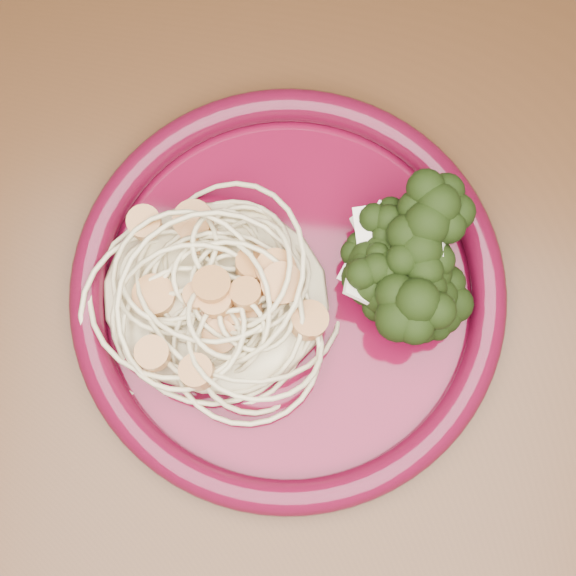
% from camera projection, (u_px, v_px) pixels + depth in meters
% --- Properties ---
extents(dining_table, '(1.20, 0.80, 0.75)m').
position_uv_depth(dining_table, '(246.00, 280.00, 0.67)').
color(dining_table, '#472814').
rests_on(dining_table, ground).
extents(dinner_plate, '(0.35, 0.35, 0.03)m').
position_uv_depth(dinner_plate, '(288.00, 291.00, 0.55)').
color(dinner_plate, '#4F061B').
rests_on(dinner_plate, dining_table).
extents(spaghetti_pile, '(0.18, 0.16, 0.04)m').
position_uv_depth(spaghetti_pile, '(214.00, 291.00, 0.54)').
color(spaghetti_pile, beige).
rests_on(spaghetti_pile, dinner_plate).
extents(scallop_cluster, '(0.16, 0.16, 0.04)m').
position_uv_depth(scallop_cluster, '(209.00, 277.00, 0.50)').
color(scallop_cluster, '#C58445').
rests_on(scallop_cluster, spaghetti_pile).
extents(broccoli_pile, '(0.12, 0.17, 0.06)m').
position_uv_depth(broccoli_pile, '(379.00, 277.00, 0.53)').
color(broccoli_pile, black).
rests_on(broccoli_pile, dinner_plate).
extents(onion_garnish, '(0.09, 0.11, 0.06)m').
position_uv_depth(onion_garnish, '(385.00, 264.00, 0.50)').
color(onion_garnish, beige).
rests_on(onion_garnish, broccoli_pile).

